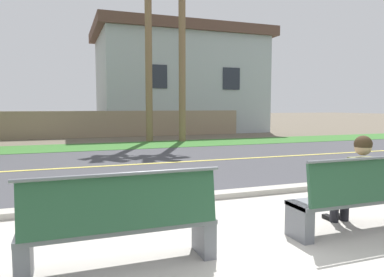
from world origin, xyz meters
name	(u,v)px	position (x,y,z in m)	size (l,w,h in m)	color
ground_plane	(132,157)	(0.00, 8.00, 0.00)	(140.00, 140.00, 0.00)	#665B4C
sidewalk_pavement	(246,240)	(0.00, 0.40, 0.01)	(44.00, 3.60, 0.01)	#B7B2A8
curb_edge	(191,198)	(0.00, 2.35, 0.06)	(44.00, 0.30, 0.11)	#ADA89E
street_asphalt	(142,164)	(0.00, 6.50, 0.00)	(52.00, 8.00, 0.01)	#424247
road_centre_line	(142,164)	(0.00, 6.50, 0.01)	(48.00, 0.14, 0.01)	#E0CC4C
far_verge_grass	(117,146)	(0.00, 11.47, 0.01)	(48.00, 2.80, 0.02)	#38702D
bench_left	(122,225)	(-1.52, 0.14, 0.46)	(1.93, 0.48, 1.01)	slate
bench_right	(362,198)	(1.52, 0.14, 0.46)	(1.93, 0.48, 1.01)	slate
seated_person_olive	(356,178)	(1.58, 0.31, 0.68)	(0.52, 0.68, 1.25)	black
garden_wall	(128,124)	(1.24, 16.09, 0.70)	(13.00, 0.36, 1.40)	gray
house_across_street	(179,81)	(5.19, 19.29, 3.34)	(10.89, 6.91, 6.59)	#A3ADB2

